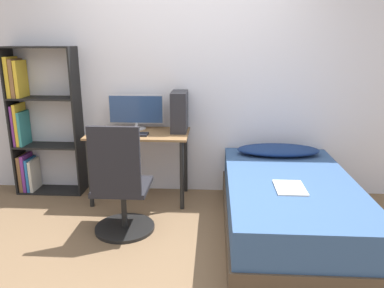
# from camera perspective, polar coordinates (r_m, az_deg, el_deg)

# --- Properties ---
(ground_plane) EXTENTS (14.00, 14.00, 0.00)m
(ground_plane) POSITION_cam_1_polar(r_m,az_deg,el_deg) (3.14, -3.49, -17.05)
(ground_plane) COLOR brown
(wall_back) EXTENTS (8.00, 0.05, 2.50)m
(wall_back) POSITION_cam_1_polar(r_m,az_deg,el_deg) (4.13, -1.31, 9.46)
(wall_back) COLOR silver
(wall_back) RESTS_ON ground_plane
(desk) EXTENTS (1.05, 0.57, 0.75)m
(desk) POSITION_cam_1_polar(r_m,az_deg,el_deg) (4.01, -8.06, 0.03)
(desk) COLOR brown
(desk) RESTS_ON ground_plane
(bookshelf) EXTENTS (0.74, 0.28, 1.63)m
(bookshelf) POSITION_cam_1_polar(r_m,az_deg,el_deg) (4.50, -22.99, 2.61)
(bookshelf) COLOR black
(bookshelf) RESTS_ON ground_plane
(office_chair) EXTENTS (0.55, 0.55, 1.03)m
(office_chair) POSITION_cam_1_polar(r_m,az_deg,el_deg) (3.39, -10.75, -7.47)
(office_chair) COLOR black
(office_chair) RESTS_ON ground_plane
(bed) EXTENTS (1.13, 1.96, 0.52)m
(bed) POSITION_cam_1_polar(r_m,az_deg,el_deg) (3.47, 14.56, -9.35)
(bed) COLOR #4C3D2D
(bed) RESTS_ON ground_plane
(pillow) EXTENTS (0.86, 0.36, 0.11)m
(pillow) POSITION_cam_1_polar(r_m,az_deg,el_deg) (4.03, 12.99, -0.90)
(pillow) COLOR navy
(pillow) RESTS_ON bed
(magazine) EXTENTS (0.24, 0.32, 0.01)m
(magazine) POSITION_cam_1_polar(r_m,az_deg,el_deg) (3.18, 14.69, -6.46)
(magazine) COLOR silver
(magazine) RESTS_ON bed
(monitor) EXTENTS (0.60, 0.20, 0.37)m
(monitor) POSITION_cam_1_polar(r_m,az_deg,el_deg) (4.11, -8.53, 4.99)
(monitor) COLOR #B7B7BC
(monitor) RESTS_ON desk
(keyboard) EXTENTS (0.36, 0.14, 0.02)m
(keyboard) POSITION_cam_1_polar(r_m,az_deg,el_deg) (3.88, -9.38, 1.49)
(keyboard) COLOR black
(keyboard) RESTS_ON desk
(pc_tower) EXTENTS (0.16, 0.33, 0.42)m
(pc_tower) POSITION_cam_1_polar(r_m,az_deg,el_deg) (3.97, -1.93, 4.98)
(pc_tower) COLOR #232328
(pc_tower) RESTS_ON desk
(phone) EXTENTS (0.07, 0.14, 0.01)m
(phone) POSITION_cam_1_polar(r_m,az_deg,el_deg) (4.07, -14.37, 1.77)
(phone) COLOR black
(phone) RESTS_ON desk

